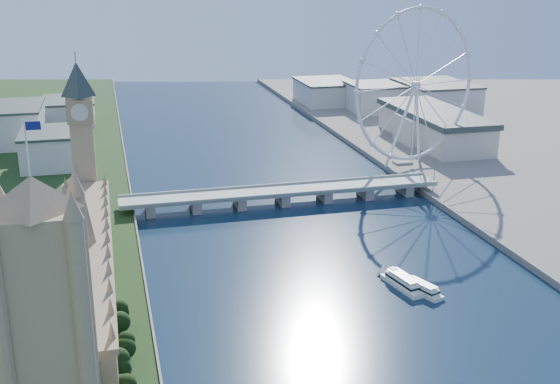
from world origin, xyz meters
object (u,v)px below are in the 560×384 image
object	(u,v)px
tour_boat_near	(421,293)
tour_boat_far	(403,287)
london_eye	(416,86)
victoria_tower	(46,320)

from	to	relation	value
tour_boat_near	tour_boat_far	world-z (taller)	tour_boat_far
tour_boat_near	tour_boat_far	bearing A→B (deg)	108.51
london_eye	tour_boat_near	xyz separation A→B (m)	(-87.80, -207.41, -67.52)
victoria_tower	tour_boat_near	xyz separation A→B (m)	(167.17, 92.66, -54.49)
tour_boat_far	london_eye	bearing A→B (deg)	52.99
london_eye	tour_boat_far	distance (m)	230.83
victoria_tower	tour_boat_far	xyz separation A→B (m)	(160.77, 100.46, -54.49)
london_eye	tour_boat_near	size ratio (longest dim) A/B	4.46
victoria_tower	london_eye	distance (m)	393.99
london_eye	tour_boat_far	bearing A→B (deg)	-115.27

